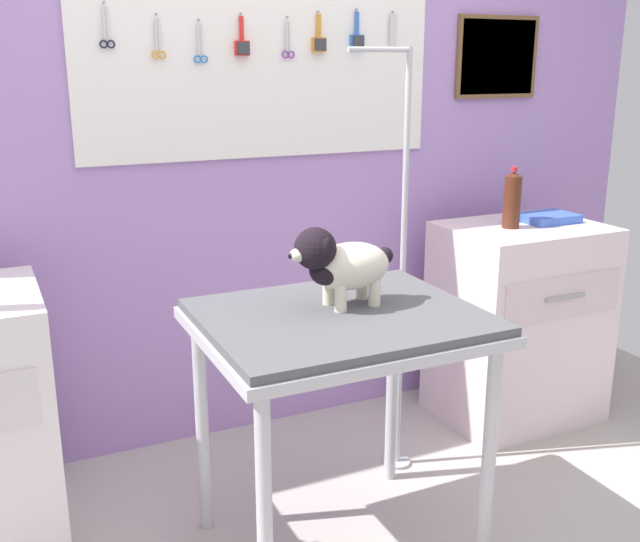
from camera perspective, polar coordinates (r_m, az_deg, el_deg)
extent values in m
cube|color=#A881C5|center=(3.10, -5.80, 7.86)|extent=(4.00, 0.06, 2.30)
cube|color=white|center=(3.07, -4.41, 14.72)|extent=(1.49, 0.02, 0.64)
cylinder|color=gray|center=(2.90, -16.27, 19.20)|extent=(0.01, 0.02, 0.01)
cube|color=silver|center=(2.89, -16.25, 17.83)|extent=(0.01, 0.00, 0.11)
cube|color=silver|center=(2.89, -16.00, 17.84)|extent=(0.01, 0.00, 0.11)
torus|color=black|center=(2.89, -16.27, 16.38)|extent=(0.03, 0.01, 0.03)
torus|color=black|center=(2.89, -15.75, 16.41)|extent=(0.03, 0.01, 0.03)
cylinder|color=gray|center=(2.94, -12.48, 18.69)|extent=(0.01, 0.02, 0.01)
cube|color=silver|center=(2.92, -12.47, 17.33)|extent=(0.01, 0.00, 0.11)
cube|color=silver|center=(2.93, -12.23, 17.34)|extent=(0.01, 0.00, 0.11)
torus|color=gold|center=(2.92, -12.52, 15.89)|extent=(0.03, 0.01, 0.03)
torus|color=gold|center=(2.93, -12.01, 15.92)|extent=(0.03, 0.01, 0.03)
cylinder|color=gray|center=(2.98, -9.31, 18.51)|extent=(0.01, 0.02, 0.01)
cube|color=silver|center=(2.96, -9.31, 17.17)|extent=(0.01, 0.00, 0.11)
cube|color=silver|center=(2.97, -9.08, 17.17)|extent=(0.01, 0.00, 0.11)
torus|color=blue|center=(2.96, -9.38, 15.75)|extent=(0.03, 0.01, 0.03)
torus|color=blue|center=(2.97, -8.88, 15.77)|extent=(0.03, 0.01, 0.03)
cylinder|color=gray|center=(3.03, -6.14, 19.06)|extent=(0.01, 0.02, 0.01)
cylinder|color=red|center=(3.02, -6.04, 18.03)|extent=(0.02, 0.02, 0.09)
cube|color=red|center=(3.02, -6.00, 16.65)|extent=(0.06, 0.02, 0.06)
cube|color=#333338|center=(3.00, -5.90, 16.66)|extent=(0.05, 0.01, 0.05)
cylinder|color=gray|center=(3.10, -2.56, 18.91)|extent=(0.01, 0.02, 0.01)
cube|color=silver|center=(3.08, -2.57, 17.62)|extent=(0.01, 0.00, 0.11)
cube|color=silver|center=(3.09, -2.36, 17.62)|extent=(0.01, 0.00, 0.11)
torus|color=#6F3192|center=(3.08, -2.68, 16.27)|extent=(0.03, 0.01, 0.03)
torus|color=#6F3192|center=(3.09, -2.22, 16.27)|extent=(0.03, 0.01, 0.03)
cylinder|color=gray|center=(3.15, -0.17, 19.30)|extent=(0.01, 0.02, 0.01)
cylinder|color=orange|center=(3.14, -0.09, 18.31)|extent=(0.02, 0.02, 0.09)
cube|color=orange|center=(3.14, -0.09, 16.99)|extent=(0.06, 0.02, 0.06)
cube|color=#333338|center=(3.13, 0.04, 16.99)|extent=(0.05, 0.01, 0.05)
cylinder|color=gray|center=(3.23, 2.78, 19.43)|extent=(0.01, 0.02, 0.01)
cylinder|color=blue|center=(3.22, 2.86, 18.46)|extent=(0.02, 0.02, 0.09)
cube|color=blue|center=(3.22, 2.84, 17.17)|extent=(0.06, 0.02, 0.06)
cube|color=#333338|center=(3.20, 2.98, 17.18)|extent=(0.05, 0.01, 0.05)
cylinder|color=gray|center=(3.32, 5.58, 19.19)|extent=(0.01, 0.02, 0.01)
cube|color=silver|center=(3.30, 5.64, 17.90)|extent=(0.03, 0.01, 0.13)
cube|color=brown|center=(3.63, 13.45, 15.68)|extent=(0.44, 0.02, 0.37)
cube|color=#9E7D4F|center=(3.63, 13.51, 15.68)|extent=(0.40, 0.01, 0.33)
cylinder|color=#B7B7BC|center=(2.11, -4.28, -18.59)|extent=(0.04, 0.04, 0.77)
cylinder|color=#B7B7BC|center=(2.43, 12.82, -13.99)|extent=(0.04, 0.04, 0.77)
cylinder|color=#B7B7BC|center=(2.59, -9.04, -11.73)|extent=(0.04, 0.04, 0.77)
cylinder|color=#B7B7BC|center=(2.86, 5.55, -8.89)|extent=(0.04, 0.04, 0.77)
cube|color=#B7B7BC|center=(2.30, 1.55, -4.27)|extent=(0.86, 0.71, 0.03)
cube|color=#515155|center=(2.29, 1.55, -3.53)|extent=(0.84, 0.69, 0.03)
cylinder|color=#B7B7BC|center=(3.13, 5.90, -14.36)|extent=(0.11, 0.11, 0.01)
cylinder|color=#B7B7BC|center=(2.81, 6.36, -0.02)|extent=(0.02, 0.02, 1.62)
cylinder|color=#B7B7BC|center=(2.65, 4.59, 16.59)|extent=(0.24, 0.02, 0.02)
cylinder|color=beige|center=(2.28, 1.60, -2.06)|extent=(0.04, 0.04, 0.09)
cylinder|color=beige|center=(2.35, 0.67, -1.54)|extent=(0.04, 0.04, 0.09)
cylinder|color=beige|center=(2.34, 4.21, -1.63)|extent=(0.04, 0.04, 0.09)
cylinder|color=beige|center=(2.41, 3.23, -1.13)|extent=(0.04, 0.04, 0.09)
ellipsoid|color=beige|center=(2.32, 2.37, 0.39)|extent=(0.27, 0.18, 0.15)
ellipsoid|color=black|center=(2.28, 0.37, -0.07)|extent=(0.10, 0.12, 0.08)
sphere|color=black|center=(2.24, -0.37, 1.73)|extent=(0.13, 0.13, 0.13)
ellipsoid|color=beige|center=(2.22, -1.64, 1.24)|extent=(0.06, 0.05, 0.04)
sphere|color=black|center=(2.21, -2.25, 1.16)|extent=(0.02, 0.02, 0.02)
ellipsoid|color=black|center=(2.20, 0.60, 1.70)|extent=(0.04, 0.03, 0.07)
ellipsoid|color=black|center=(2.30, -0.71, 2.30)|extent=(0.04, 0.03, 0.07)
sphere|color=black|center=(2.38, 4.97, 1.19)|extent=(0.06, 0.06, 0.06)
cube|color=silver|center=(3.46, 14.96, -3.82)|extent=(0.68, 0.52, 0.89)
cube|color=silver|center=(3.21, 18.19, -1.92)|extent=(0.60, 0.01, 0.18)
cylinder|color=#99999E|center=(3.21, 18.29, -1.95)|extent=(0.20, 0.02, 0.02)
cylinder|color=#482314|center=(3.26, 14.52, 5.14)|extent=(0.07, 0.07, 0.22)
cone|color=#482314|center=(3.24, 14.66, 7.21)|extent=(0.07, 0.07, 0.02)
cylinder|color=red|center=(3.24, 14.69, 7.57)|extent=(0.03, 0.03, 0.02)
cube|color=blue|center=(3.44, 17.08, 3.92)|extent=(0.24, 0.18, 0.04)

